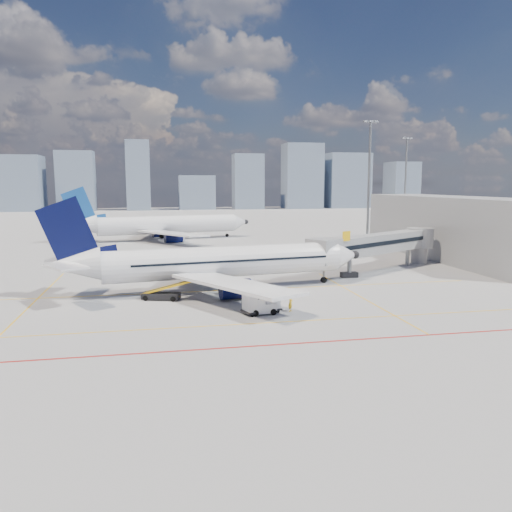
{
  "coord_description": "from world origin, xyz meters",
  "views": [
    {
      "loc": [
        -7.29,
        -47.4,
        12.11
      ],
      "look_at": [
        3.53,
        7.19,
        4.0
      ],
      "focal_mm": 35.0,
      "sensor_mm": 36.0,
      "label": 1
    }
  ],
  "objects_px": {
    "baggage_tug": "(261,306)",
    "cargo_dolly": "(261,302)",
    "belt_loader": "(162,294)",
    "ramp_worker": "(290,303)",
    "main_aircraft": "(213,263)",
    "second_aircraft": "(161,225)"
  },
  "relations": [
    {
      "from": "cargo_dolly",
      "to": "baggage_tug",
      "type": "bearing_deg",
      "value": -123.98
    },
    {
      "from": "baggage_tug",
      "to": "cargo_dolly",
      "type": "xyz_separation_m",
      "value": [
        0.09,
        0.35,
        0.29
      ]
    },
    {
      "from": "ramp_worker",
      "to": "cargo_dolly",
      "type": "bearing_deg",
      "value": 130.83
    },
    {
      "from": "baggage_tug",
      "to": "cargo_dolly",
      "type": "distance_m",
      "value": 0.46
    },
    {
      "from": "cargo_dolly",
      "to": "belt_loader",
      "type": "relative_size",
      "value": 0.7
    },
    {
      "from": "second_aircraft",
      "to": "ramp_worker",
      "type": "xyz_separation_m",
      "value": [
        11.56,
        -64.45,
        -2.39
      ]
    },
    {
      "from": "main_aircraft",
      "to": "baggage_tug",
      "type": "bearing_deg",
      "value": -81.25
    },
    {
      "from": "second_aircraft",
      "to": "ramp_worker",
      "type": "height_order",
      "value": "second_aircraft"
    },
    {
      "from": "main_aircraft",
      "to": "baggage_tug",
      "type": "height_order",
      "value": "main_aircraft"
    },
    {
      "from": "baggage_tug",
      "to": "ramp_worker",
      "type": "xyz_separation_m",
      "value": [
        2.97,
        0.52,
        0.04
      ]
    },
    {
      "from": "cargo_dolly",
      "to": "ramp_worker",
      "type": "relative_size",
      "value": 2.36
    },
    {
      "from": "main_aircraft",
      "to": "belt_loader",
      "type": "height_order",
      "value": "main_aircraft"
    },
    {
      "from": "second_aircraft",
      "to": "belt_loader",
      "type": "distance_m",
      "value": 57.3
    },
    {
      "from": "second_aircraft",
      "to": "baggage_tug",
      "type": "distance_m",
      "value": 65.58
    },
    {
      "from": "baggage_tug",
      "to": "ramp_worker",
      "type": "relative_size",
      "value": 1.5
    },
    {
      "from": "second_aircraft",
      "to": "baggage_tug",
      "type": "relative_size",
      "value": 15.92
    },
    {
      "from": "main_aircraft",
      "to": "baggage_tug",
      "type": "distance_m",
      "value": 11.92
    },
    {
      "from": "second_aircraft",
      "to": "belt_loader",
      "type": "height_order",
      "value": "second_aircraft"
    },
    {
      "from": "second_aircraft",
      "to": "belt_loader",
      "type": "bearing_deg",
      "value": -103.16
    },
    {
      "from": "main_aircraft",
      "to": "ramp_worker",
      "type": "relative_size",
      "value": 22.0
    },
    {
      "from": "ramp_worker",
      "to": "belt_loader",
      "type": "bearing_deg",
      "value": 96.19
    },
    {
      "from": "ramp_worker",
      "to": "baggage_tug",
      "type": "bearing_deg",
      "value": 137.36
    }
  ]
}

